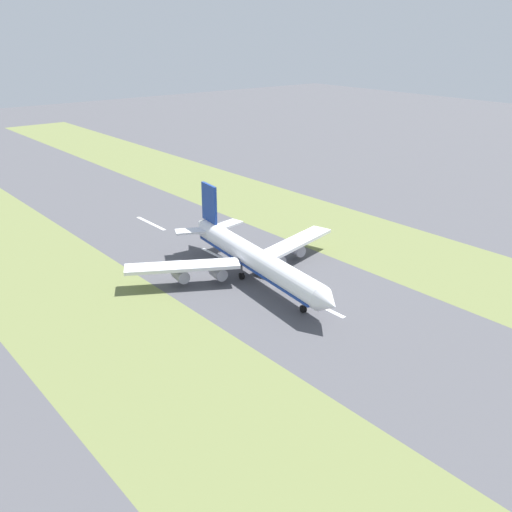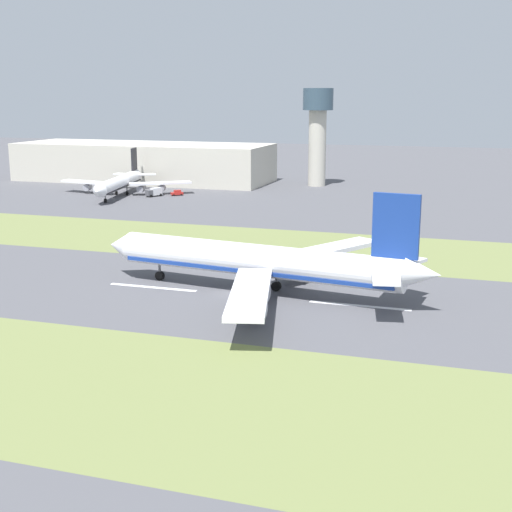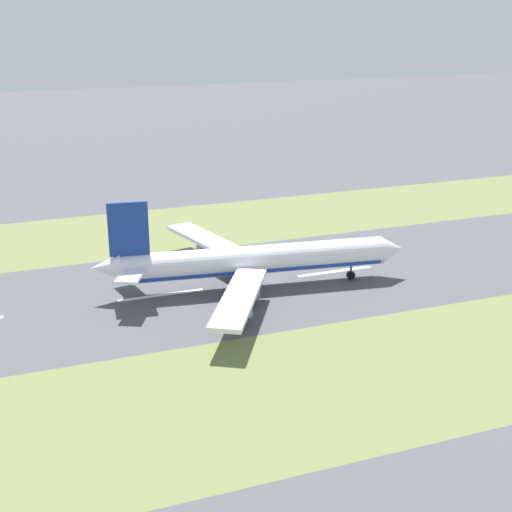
# 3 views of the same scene
# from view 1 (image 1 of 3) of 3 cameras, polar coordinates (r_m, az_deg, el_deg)

# --- Properties ---
(ground_plane) EXTENTS (800.00, 800.00, 0.00)m
(ground_plane) POSITION_cam_1_polar(r_m,az_deg,el_deg) (154.67, 1.92, -2.71)
(ground_plane) COLOR #4C4C51
(grass_median_west) EXTENTS (40.00, 600.00, 0.01)m
(grass_median_west) POSITION_cam_1_polar(r_m,az_deg,el_deg) (185.12, 12.56, 0.89)
(grass_median_west) COLOR olive
(grass_median_west) RESTS_ON ground
(grass_median_east) EXTENTS (40.00, 600.00, 0.01)m
(grass_median_east) POSITION_cam_1_polar(r_m,az_deg,el_deg) (132.75, -13.14, -7.58)
(grass_median_east) COLOR olive
(grass_median_east) RESTS_ON ground
(centreline_dash_near) EXTENTS (1.20, 18.00, 0.01)m
(centreline_dash_near) POSITION_cam_1_polar(r_m,az_deg,el_deg) (205.00, -9.98, 3.08)
(centreline_dash_near) COLOR silver
(centreline_dash_near) RESTS_ON ground
(centreline_dash_mid) EXTENTS (1.20, 18.00, 0.01)m
(centreline_dash_mid) POSITION_cam_1_polar(r_m,az_deg,el_deg) (172.85, -3.46, -0.09)
(centreline_dash_mid) COLOR silver
(centreline_dash_mid) RESTS_ON ground
(centreline_dash_far) EXTENTS (1.20, 18.00, 0.01)m
(centreline_dash_far) POSITION_cam_1_polar(r_m,az_deg,el_deg) (144.66, 5.81, -4.58)
(centreline_dash_far) COLOR silver
(centreline_dash_far) RESTS_ON ground
(airplane_main_jet) EXTENTS (63.57, 67.14, 20.20)m
(airplane_main_jet) POSITION_cam_1_polar(r_m,az_deg,el_deg) (155.78, -0.36, -0.12)
(airplane_main_jet) COLOR white
(airplane_main_jet) RESTS_ON ground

